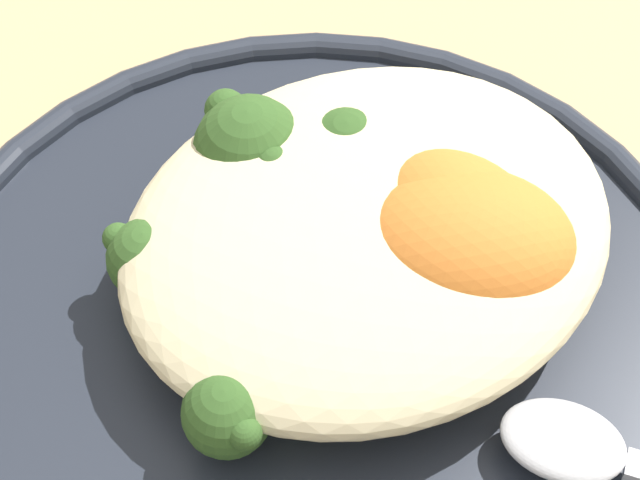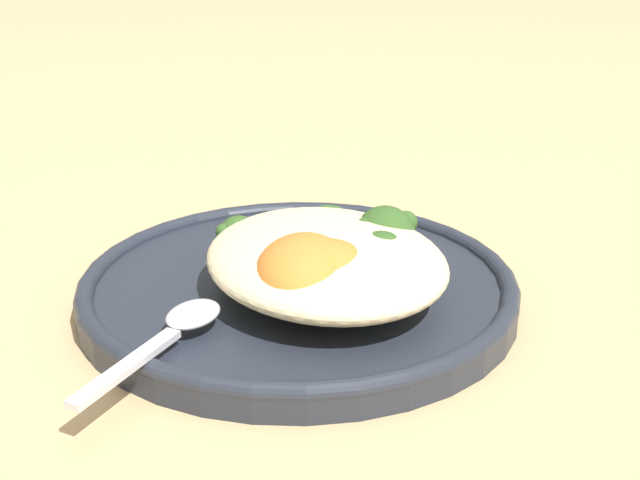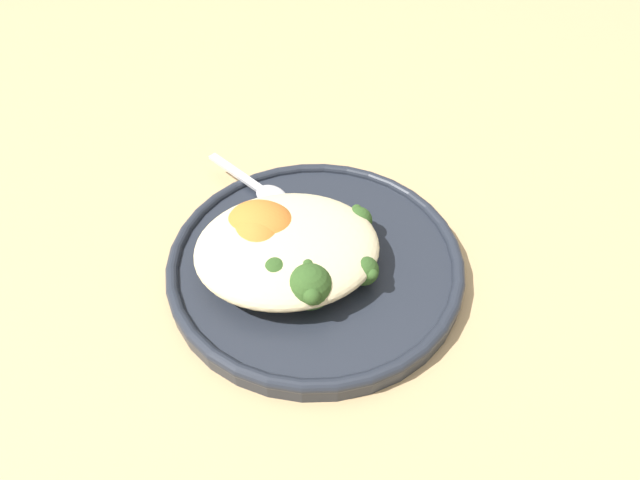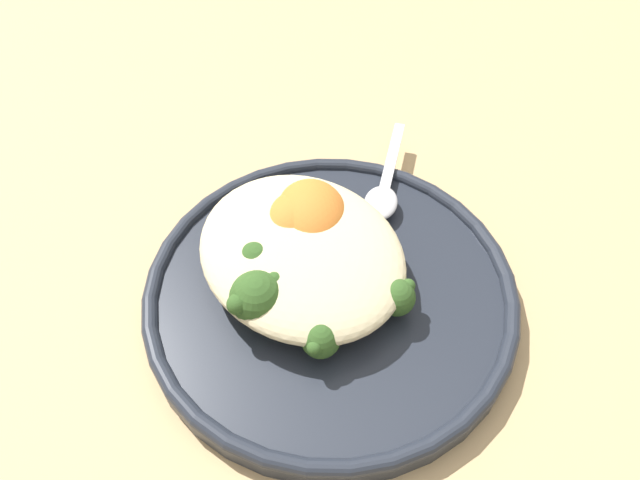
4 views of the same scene
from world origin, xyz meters
name	(u,v)px [view 1 (image 1 of 4)]	position (x,y,z in m)	size (l,w,h in m)	color
ground_plane	(329,320)	(0.00, 0.00, 0.00)	(4.00, 4.00, 0.00)	tan
plate	(312,331)	(0.01, 0.01, 0.01)	(0.28, 0.28, 0.02)	#232833
quinoa_mound	(375,239)	(-0.01, 0.00, 0.04)	(0.17, 0.14, 0.04)	beige
broccoli_stalk_0	(359,196)	(-0.02, -0.02, 0.04)	(0.06, 0.10, 0.03)	#9EBC66
broccoli_stalk_1	(278,181)	(0.00, -0.03, 0.04)	(0.04, 0.12, 0.04)	#9EBC66
broccoli_stalk_2	(238,289)	(0.03, -0.01, 0.03)	(0.09, 0.11, 0.03)	#9EBC66
broccoli_stalk_3	(263,401)	(0.04, 0.03, 0.03)	(0.08, 0.03, 0.03)	#9EBC66
sweet_potato_chunk_0	(464,247)	(-0.03, 0.02, 0.04)	(0.07, 0.06, 0.04)	orange
sweet_potato_chunk_1	(455,225)	(-0.04, 0.01, 0.04)	(0.06, 0.05, 0.04)	orange
spoon	(613,456)	(-0.03, 0.10, 0.03)	(0.09, 0.11, 0.01)	silver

